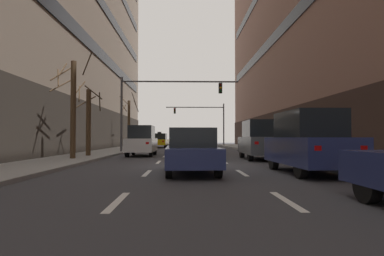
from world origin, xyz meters
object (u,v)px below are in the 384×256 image
car_parked_2 (260,140)px  car_parked_1 (308,142)px  street_tree_0 (129,122)px  car_driving_1 (142,141)px  car_driving_0 (192,151)px  taxi_driving_2 (188,143)px  taxi_driving_3 (160,141)px  pedestrian_0 (277,139)px  traffic_signal_0 (159,98)px  street_tree_2 (88,120)px  pedestrian_1 (349,142)px  traffic_signal_1 (206,116)px  street_tree_1 (73,106)px

car_parked_2 → car_parked_1: bearing=-90.0°
street_tree_0 → car_driving_1: bearing=-76.2°
car_driving_0 → taxi_driving_2: bearing=89.9°
taxi_driving_3 → pedestrian_0: (10.33, -14.58, 0.26)m
taxi_driving_2 → traffic_signal_0: traffic_signal_0 is taller
street_tree_2 → car_parked_2: bearing=-9.7°
taxi_driving_3 → car_parked_2: (7.45, -21.23, 0.25)m
taxi_driving_2 → car_parked_1: size_ratio=1.04×
taxi_driving_3 → pedestrian_1: (9.98, -26.27, 0.23)m
traffic_signal_1 → pedestrian_1: traffic_signal_1 is taller
pedestrian_0 → pedestrian_1: bearing=-91.7°
taxi_driving_2 → car_parked_2: (4.09, -3.71, 0.25)m
car_driving_1 → traffic_signal_1: (6.08, 25.23, 3.33)m
traffic_signal_1 → car_driving_1: bearing=-103.5°
traffic_signal_1 → street_tree_1: bearing=-107.1°
street_tree_1 → car_parked_1: bearing=-30.6°
car_parked_2 → street_tree_1: bearing=-174.7°
car_driving_0 → street_tree_2: 10.95m
car_driving_1 → traffic_signal_0: bearing=77.7°
street_tree_2 → pedestrian_1: street_tree_2 is taller
pedestrian_0 → street_tree_0: bearing=144.2°
car_driving_0 → pedestrian_0: bearing=63.0°
car_driving_0 → street_tree_2: (-6.26, 8.84, 1.59)m
street_tree_1 → pedestrian_1: size_ratio=3.46×
traffic_signal_0 → pedestrian_1: (8.97, -12.57, -3.33)m
traffic_signal_0 → car_driving_0: bearing=-80.9°
traffic_signal_1 → pedestrian_1: (3.73, -33.96, -3.26)m
car_driving_1 → taxi_driving_2: (3.19, 0.02, -0.16)m
car_parked_1 → street_tree_0: (-10.36, 23.29, 1.81)m
car_driving_0 → car_driving_1: car_driving_1 is taller
taxi_driving_2 → traffic_signal_1: bearing=83.5°
car_parked_2 → car_driving_1: bearing=153.1°
street_tree_1 → traffic_signal_1: bearing=72.9°
taxi_driving_3 → pedestrian_0: bearing=-54.7°
street_tree_0 → street_tree_1: size_ratio=1.04×
taxi_driving_3 → street_tree_1: size_ratio=0.83×
taxi_driving_3 → car_parked_1: 29.30m
taxi_driving_2 → street_tree_2: bearing=-162.9°
car_driving_1 → street_tree_0: size_ratio=0.72×
taxi_driving_3 → street_tree_2: street_tree_2 is taller
taxi_driving_2 → taxi_driving_3: (-3.36, 17.51, -0.00)m
traffic_signal_0 → traffic_signal_1: 22.02m
traffic_signal_1 → pedestrian_1: size_ratio=5.25×
traffic_signal_1 → street_tree_0: traffic_signal_1 is taller
taxi_driving_3 → street_tree_2: (-2.93, -19.44, 1.51)m
car_driving_1 → street_tree_2: 3.88m
car_parked_1 → pedestrian_0: car_parked_1 is taller
car_parked_1 → street_tree_1: street_tree_1 is taller
traffic_signal_0 → street_tree_1: traffic_signal_0 is taller
car_driving_0 → street_tree_2: street_tree_2 is taller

